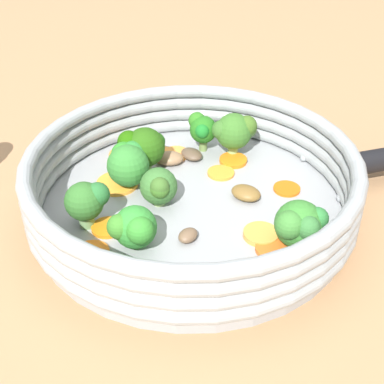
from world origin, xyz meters
TOP-DOWN VIEW (x-y plane):
  - ground_plane at (0.00, 0.00)m, footprint 4.00×4.00m
  - skillet at (0.00, 0.00)m, footprint 0.33×0.33m
  - skillet_rim_wall at (0.00, 0.00)m, footprint 0.35×0.35m
  - skillet_rivet_left at (0.12, -0.10)m, footprint 0.01×0.01m
  - skillet_rivet_right at (0.16, -0.02)m, footprint 0.01×0.01m
  - carrot_slice_0 at (-0.04, 0.08)m, footprint 0.06×0.06m
  - carrot_slice_1 at (0.02, -0.09)m, footprint 0.05×0.05m
  - carrot_slice_2 at (-0.05, -0.11)m, footprint 0.04×0.04m
  - carrot_slice_3 at (-0.09, 0.02)m, footprint 0.05×0.05m
  - carrot_slice_4 at (0.05, 0.09)m, footprint 0.04×0.04m
  - carrot_slice_5 at (0.06, 0.02)m, footprint 0.04×0.04m
  - carrot_slice_6 at (0.10, -0.05)m, footprint 0.03×0.03m
  - carrot_slice_7 at (0.05, -0.11)m, footprint 0.03×0.03m
  - carrot_slice_8 at (-0.13, 0.00)m, footprint 0.05×0.05m
  - carrot_slice_9 at (0.00, 0.13)m, footprint 0.05×0.05m
  - carrot_slice_10 at (0.04, 0.09)m, footprint 0.05×0.05m
  - carrot_slice_11 at (0.09, 0.03)m, footprint 0.05×0.05m
  - carrot_slice_12 at (0.01, -0.11)m, footprint 0.03×0.03m
  - broccoli_floret_0 at (-0.03, 0.02)m, footprint 0.04×0.04m
  - broccoli_floret_1 at (0.03, -0.12)m, footprint 0.05×0.05m
  - broccoli_floret_2 at (0.08, 0.08)m, footprint 0.04×0.04m
  - broccoli_floret_3 at (-0.09, -0.02)m, footprint 0.05×0.05m
  - broccoli_floret_4 at (-0.03, 0.07)m, footprint 0.05×0.05m
  - broccoli_floret_5 at (0.11, 0.04)m, footprint 0.05×0.04m
  - broccoli_floret_6 at (-0.00, 0.08)m, footprint 0.05×0.05m
  - broccoli_floret_7 at (-0.10, 0.04)m, footprint 0.04×0.04m
  - mushroom_piece_0 at (0.06, 0.07)m, footprint 0.02×0.03m
  - mushroom_piece_1 at (-0.04, -0.04)m, footprint 0.03×0.02m
  - mushroom_piece_2 at (0.03, 0.08)m, footprint 0.04×0.04m
  - mushroom_piece_3 at (0.05, -0.03)m, footprint 0.03×0.04m

SIDE VIEW (x-z plane):
  - ground_plane at x=0.00m, z-range 0.00..0.00m
  - skillet at x=0.00m, z-range 0.00..0.01m
  - carrot_slice_6 at x=0.10m, z-range 0.01..0.02m
  - carrot_slice_5 at x=0.06m, z-range 0.01..0.02m
  - carrot_slice_8 at x=-0.13m, z-range 0.01..0.02m
  - carrot_slice_2 at x=-0.05m, z-range 0.01..0.02m
  - carrot_slice_3 at x=-0.09m, z-range 0.01..0.02m
  - carrot_slice_0 at x=-0.04m, z-range 0.01..0.02m
  - carrot_slice_11 at x=0.09m, z-range 0.01..0.02m
  - carrot_slice_12 at x=0.01m, z-range 0.01..0.02m
  - carrot_slice_9 at x=0.00m, z-range 0.01..0.02m
  - carrot_slice_7 at x=0.05m, z-range 0.01..0.02m
  - carrot_slice_10 at x=0.04m, z-range 0.01..0.02m
  - carrot_slice_1 at x=0.02m, z-range 0.01..0.02m
  - carrot_slice_4 at x=0.05m, z-range 0.01..0.02m
  - skillet_rivet_left at x=0.12m, z-range 0.01..0.02m
  - skillet_rivet_right at x=0.16m, z-range 0.01..0.02m
  - mushroom_piece_0 at x=0.06m, z-range 0.01..0.03m
  - mushroom_piece_1 at x=-0.04m, z-range 0.01..0.03m
  - mushroom_piece_3 at x=0.05m, z-range 0.01..0.03m
  - mushroom_piece_2 at x=0.03m, z-range 0.01..0.03m
  - broccoli_floret_0 at x=-0.03m, z-range 0.02..0.06m
  - broccoli_floret_3 at x=-0.09m, z-range 0.02..0.06m
  - broccoli_floret_1 at x=0.03m, z-range 0.02..0.07m
  - broccoli_floret_2 at x=0.08m, z-range 0.02..0.07m
  - broccoli_floret_7 at x=-0.10m, z-range 0.02..0.07m
  - broccoli_floret_4 at x=-0.03m, z-range 0.02..0.07m
  - skillet_rim_wall at x=0.00m, z-range 0.01..0.08m
  - broccoli_floret_5 at x=0.11m, z-range 0.02..0.08m
  - broccoli_floret_6 at x=0.00m, z-range 0.02..0.08m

